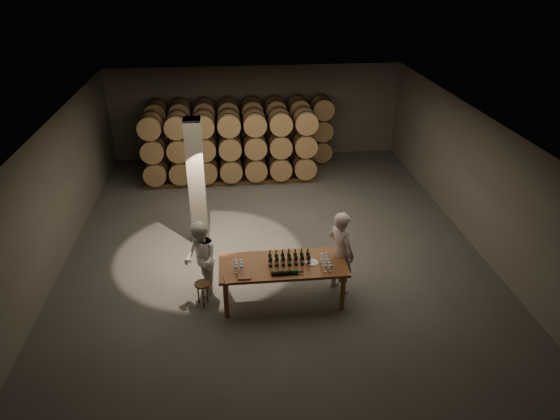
{
  "coord_description": "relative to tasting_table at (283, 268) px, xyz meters",
  "views": [
    {
      "loc": [
        -0.95,
        -10.97,
        6.56
      ],
      "look_at": [
        0.15,
        -0.49,
        1.1
      ],
      "focal_mm": 32.0,
      "sensor_mm": 36.0,
      "label": 1
    }
  ],
  "objects": [
    {
      "name": "tasting_table",
      "position": [
        0.0,
        0.0,
        0.0
      ],
      "size": [
        2.6,
        1.1,
        0.9
      ],
      "color": "brown",
      "rests_on": "ground"
    },
    {
      "name": "notebook_near",
      "position": [
        -0.8,
        -0.39,
        0.12
      ],
      "size": [
        0.25,
        0.2,
        0.03
      ],
      "primitive_type": "cube",
      "rotation": [
        0.0,
        0.0,
        -0.04
      ],
      "color": "brown",
      "rests_on": "tasting_table"
    },
    {
      "name": "barrel_stack_back",
      "position": [
        -0.57,
        7.7,
        0.4
      ],
      "size": [
        6.26,
        0.95,
        2.31
      ],
      "color": "brown",
      "rests_on": "ground"
    },
    {
      "name": "stool",
      "position": [
        -1.66,
        0.01,
        -0.36
      ],
      "size": [
        0.32,
        0.32,
        0.53
      ],
      "rotation": [
        0.0,
        0.0,
        0.09
      ],
      "color": "brown",
      "rests_on": "ground"
    },
    {
      "name": "bottle_cluster",
      "position": [
        0.14,
        0.01,
        0.21
      ],
      "size": [
        0.86,
        0.23,
        0.3
      ],
      "color": "black",
      "rests_on": "tasting_table"
    },
    {
      "name": "plate",
      "position": [
        0.6,
        -0.02,
        0.11
      ],
      "size": [
        0.27,
        0.27,
        0.02
      ],
      "primitive_type": "cylinder",
      "color": "white",
      "rests_on": "tasting_table"
    },
    {
      "name": "lying_bottles",
      "position": [
        0.01,
        -0.38,
        0.15
      ],
      "size": [
        0.64,
        0.09,
        0.09
      ],
      "color": "black",
      "rests_on": "tasting_table"
    },
    {
      "name": "notebook_corner",
      "position": [
        -1.08,
        -0.45,
        0.12
      ],
      "size": [
        0.26,
        0.31,
        0.02
      ],
      "primitive_type": "cube",
      "rotation": [
        0.0,
        0.0,
        0.13
      ],
      "color": "brown",
      "rests_on": "tasting_table"
    },
    {
      "name": "person_woman",
      "position": [
        -1.68,
        0.43,
        0.05
      ],
      "size": [
        0.86,
        0.98,
        1.7
      ],
      "primitive_type": "imported",
      "rotation": [
        0.0,
        0.0,
        -1.27
      ],
      "color": "white",
      "rests_on": "ground"
    },
    {
      "name": "room",
      "position": [
        -1.8,
        2.7,
        0.8
      ],
      "size": [
        12.0,
        12.0,
        12.0
      ],
      "color": "#54524F",
      "rests_on": "ground"
    },
    {
      "name": "glass_cluster_left",
      "position": [
        -0.9,
        -0.11,
        0.23
      ],
      "size": [
        0.19,
        0.3,
        0.17
      ],
      "color": "silver",
      "rests_on": "tasting_table"
    },
    {
      "name": "pen",
      "position": [
        -0.73,
        -0.44,
        0.11
      ],
      "size": [
        0.15,
        0.04,
        0.01
      ],
      "primitive_type": "cylinder",
      "rotation": [
        0.0,
        1.57,
        -0.21
      ],
      "color": "black",
      "rests_on": "tasting_table"
    },
    {
      "name": "person_man",
      "position": [
        1.26,
        0.25,
        0.15
      ],
      "size": [
        0.75,
        0.82,
        1.89
      ],
      "primitive_type": "imported",
      "rotation": [
        0.0,
        0.0,
        2.13
      ],
      "color": "beige",
      "rests_on": "ground"
    },
    {
      "name": "barrel_stack_front",
      "position": [
        -0.96,
        6.3,
        0.4
      ],
      "size": [
        5.48,
        0.95,
        2.31
      ],
      "color": "brown",
      "rests_on": "ground"
    },
    {
      "name": "glass_cluster_right",
      "position": [
        0.86,
        -0.14,
        0.22
      ],
      "size": [
        0.19,
        0.52,
        0.16
      ],
      "color": "silver",
      "rests_on": "tasting_table"
    }
  ]
}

